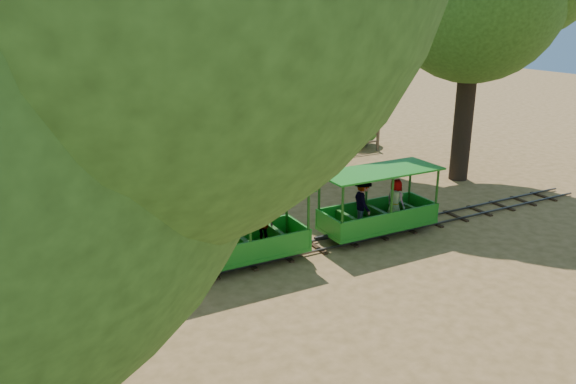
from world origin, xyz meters
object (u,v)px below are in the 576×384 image
carriage_rear (376,207)px  fence (184,163)px  carriage_front (240,237)px  locomotive (103,229)px

carriage_rear → fence: (-2.94, 7.98, -0.24)m
carriage_rear → carriage_front: bearing=-179.2°
carriage_rear → locomotive: bearing=179.6°
carriage_front → carriage_rear: bearing=0.8°
locomotive → fence: locomotive is taller
carriage_front → locomotive: bearing=177.9°
locomotive → carriage_rear: (7.33, -0.05, -0.73)m
locomotive → carriage_front: 3.26m
locomotive → fence: (4.39, 7.93, -0.97)m
carriage_front → carriage_rear: same height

